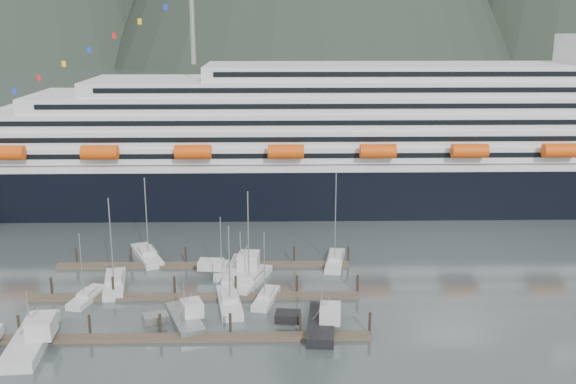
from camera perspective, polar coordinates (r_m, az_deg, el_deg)
name	(u,v)px	position (r m, az deg, el deg)	size (l,w,h in m)	color
ground	(227,306)	(97.23, -5.15, -9.63)	(1600.00, 1600.00, 0.00)	#3F494A
cruise_ship	(381,149)	(147.92, 7.89, 3.61)	(210.00, 30.40, 50.30)	black
dock_near	(183,337)	(88.65, -8.84, -12.04)	(48.18, 2.28, 3.20)	#44352B
dock_mid	(195,296)	(100.35, -7.88, -8.73)	(48.18, 2.28, 3.20)	#44352B
dock_far	(204,265)	(112.34, -7.13, -6.12)	(48.18, 2.28, 3.20)	#44352B
sailboat_a	(87,297)	(102.98, -16.65, -8.55)	(4.11, 8.53, 10.81)	silver
sailboat_b	(115,284)	(106.54, -14.47, -7.58)	(4.89, 11.64, 14.86)	silver
sailboat_c	(230,303)	(97.22, -4.97, -9.35)	(4.59, 11.19, 12.79)	silver
sailboat_d	(252,281)	(104.69, -3.09, -7.52)	(6.37, 12.05, 15.46)	silver
sailboat_e	(147,256)	(117.41, -11.84, -5.33)	(7.38, 11.71, 14.94)	silver
sailboat_f	(222,271)	(109.10, -5.62, -6.66)	(2.37, 7.84, 9.98)	silver
sailboat_g	(335,261)	(112.84, 4.01, -5.87)	(4.30, 10.73, 16.13)	silver
sailboat_h	(266,299)	(98.46, -1.87, -9.00)	(4.24, 8.49, 11.05)	silver
trawler_a	(30,338)	(91.68, -21.04, -11.48)	(10.68, 14.77, 8.01)	silver
trawler_b	(184,318)	(92.36, -8.80, -10.52)	(8.78, 10.69, 6.58)	gray
trawler_d	(320,322)	(90.21, 2.74, -10.97)	(8.86, 11.94, 6.92)	black
trawler_e	(240,270)	(107.44, -4.10, -6.62)	(9.84, 12.89, 8.21)	silver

